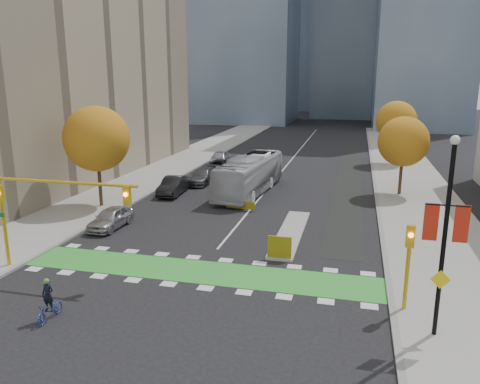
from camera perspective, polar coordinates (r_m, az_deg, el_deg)
The scene contains 24 objects.
ground at distance 24.79m, azimuth -6.17°, elevation -10.95°, with size 300.00×300.00×0.00m, color black.
sidewalk_west at distance 47.47m, azimuth -13.26°, elevation 0.93°, with size 7.00×120.00×0.15m, color gray.
sidewalk_east at distance 42.71m, azimuth 21.02°, elevation -1.05°, with size 7.00×120.00×0.15m, color gray.
curb_west at distance 46.00m, azimuth -9.37°, elevation 0.71°, with size 0.30×120.00×0.16m, color gray.
curb_east at distance 42.40m, azimuth 16.33°, elevation -0.79°, with size 0.30×120.00×0.16m, color gray.
bike_crossing at distance 26.08m, azimuth -5.03°, elevation -9.61°, with size 20.00×3.00×0.01m, color green.
centre_line at distance 62.46m, azimuth 6.49°, elevation 4.18°, with size 0.15×70.00×0.01m, color silver.
bike_lane_paint at distance 52.12m, azimuth 13.22°, elevation 1.99°, with size 2.50×50.00×0.01m, color black.
median_island at distance 32.03m, azimuth 6.19°, elevation -4.98°, with size 1.60×10.00×0.16m, color gray.
hazard_board at distance 27.31m, azimuth 4.82°, elevation -6.71°, with size 1.40×0.12×1.30m, color yellow.
building_west at distance 53.68m, azimuth -23.40°, elevation 15.01°, with size 16.00×44.00×25.00m, color gray.
tree_west at distance 38.92m, azimuth -17.08°, elevation 6.22°, with size 5.20×5.20×8.22m.
tree_east_near at distance 43.62m, azimuth 19.30°, elevation 5.81°, with size 4.40×4.40×7.08m.
tree_east_far at distance 59.48m, azimuth 18.51°, elevation 8.17°, with size 4.80×4.80×7.65m.
traffic_signal_west at distance 26.74m, azimuth -22.97°, elevation -0.97°, with size 8.53×0.56×5.20m.
traffic_signal_east at distance 22.09m, azimuth 19.88°, elevation -7.22°, with size 0.35×0.43×4.10m.
banner_lamppost at distance 19.77m, azimuth 23.75°, elevation -4.27°, with size 1.65×0.36×8.28m.
cyclist at distance 22.55m, azimuth -22.25°, elevation -12.75°, with size 0.64×1.71×1.96m.
bus at distance 42.73m, azimuth 1.22°, elevation 2.14°, with size 2.88×12.33×3.43m, color #ACB0B4.
parked_car_a at distance 34.14m, azimuth -15.50°, elevation -3.07°, with size 1.73×4.30×1.46m, color #A5A5AA.
parked_car_b at distance 42.74m, azimuth -8.14°, elevation 0.76°, with size 1.70×4.87×1.61m, color black.
parked_car_c at distance 46.94m, azimuth -4.57°, elevation 1.98°, with size 2.15×5.29×1.53m, color #4F4F54.
parked_car_d at distance 51.58m, azimuth -2.70°, elevation 3.05°, with size 2.46×5.32×1.48m, color black.
parked_car_e at distance 56.65m, azimuth -2.52°, elevation 4.12°, with size 1.97×4.91×1.67m, color #9E9FA4.
Camera 1 is at (7.94, -21.09, 10.35)m, focal length 35.00 mm.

